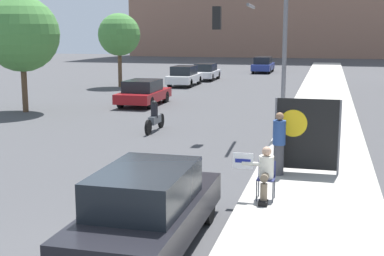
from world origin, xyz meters
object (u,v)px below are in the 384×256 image
protest_banner (306,134)px  motorcycle_on_road (155,118)px  parked_car_curbside (148,208)px  car_on_road_far_lane (263,65)px  jogger_on_sidewalk (279,143)px  car_on_road_nearest (143,92)px  street_tree_midblock (119,35)px  car_on_road_distant (206,72)px  traffic_light_pole (257,43)px  car_on_road_midblock (184,76)px  street_tree_near_curb (22,34)px  seated_protester (265,172)px

protest_banner → motorcycle_on_road: size_ratio=0.91×
parked_car_curbside → car_on_road_far_lane: bearing=94.1°
jogger_on_sidewalk → car_on_road_nearest: (-8.51, 13.23, -0.33)m
parked_car_curbside → street_tree_midblock: street_tree_midblock is taller
protest_banner → street_tree_midblock: (-14.10, 21.64, 2.50)m
car_on_road_distant → motorcycle_on_road: 23.15m
protest_banner → parked_car_curbside: size_ratio=0.44×
traffic_light_pole → car_on_road_midblock: 20.02m
car_on_road_far_lane → street_tree_near_curb: bearing=-106.2°
car_on_road_distant → street_tree_midblock: street_tree_midblock is taller
parked_car_curbside → seated_protester: bearing=57.7°
protest_banner → car_on_road_distant: 30.04m
traffic_light_pole → car_on_road_far_lane: size_ratio=1.06×
parked_car_curbside → car_on_road_nearest: bearing=109.7°
seated_protester → car_on_road_distant: 32.40m
seated_protester → traffic_light_pole: bearing=122.2°
protest_banner → traffic_light_pole: bearing=111.6°
jogger_on_sidewalk → street_tree_near_curb: bearing=-55.0°
parked_car_curbside → car_on_road_distant: parked_car_curbside is taller
seated_protester → parked_car_curbside: (-1.82, -2.88, -0.07)m
protest_banner → parked_car_curbside: bearing=-115.1°
jogger_on_sidewalk → street_tree_near_curb: size_ratio=0.30×
seated_protester → car_on_road_far_lane: car_on_road_far_lane is taller
traffic_light_pole → street_tree_near_curb: size_ratio=0.88×
seated_protester → car_on_road_nearest: size_ratio=0.29×
street_tree_midblock → parked_car_curbside: bearing=-67.1°
seated_protester → protest_banner: 2.85m
car_on_road_midblock → street_tree_midblock: 5.58m
traffic_light_pole → car_on_road_nearest: bearing=133.3°
parked_car_curbside → car_on_road_nearest: size_ratio=1.08×
jogger_on_sidewalk → protest_banner: protest_banner is taller
seated_protester → jogger_on_sidewalk: jogger_on_sidewalk is taller
car_on_road_far_lane → street_tree_midblock: (-8.37, -16.24, 2.97)m
car_on_road_nearest → street_tree_midblock: (-4.89, 8.81, 3.03)m
traffic_light_pole → car_on_road_far_lane: (-3.64, 32.61, -2.79)m
car_on_road_nearest → motorcycle_on_road: size_ratio=1.93×
seated_protester → car_on_road_midblock: (-8.99, 26.23, -0.10)m
traffic_light_pole → car_on_road_far_lane: 32.93m
motorcycle_on_road → seated_protester: bearing=-57.1°
traffic_light_pole → parked_car_curbside: traffic_light_pole is taller
car_on_road_nearest → car_on_road_distant: bearing=90.4°
car_on_road_distant → car_on_road_far_lane: car_on_road_far_lane is taller
car_on_road_distant → traffic_light_pole: bearing=-72.8°
parked_car_curbside → car_on_road_far_lane: (-3.11, 43.46, -0.00)m
protest_banner → traffic_light_pole: 6.12m
protest_banner → motorcycle_on_road: bearing=137.8°
protest_banner → car_on_road_distant: bearing=108.1°
street_tree_near_curb → motorcycle_on_road: bearing=-23.4°
protest_banner → street_tree_midblock: street_tree_midblock is taller
seated_protester → protest_banner: bearing=96.5°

